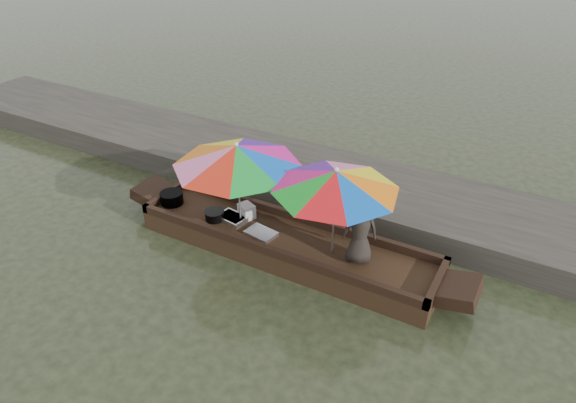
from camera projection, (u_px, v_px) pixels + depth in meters
The scene contains 11 objects.
water at pixel (285, 253), 8.88m from camera, with size 80.00×80.00×0.00m, color black.
dock at pixel (338, 186), 10.39m from camera, with size 22.00×2.20×0.50m, color #2D2B26.
boat_hull at pixel (285, 245), 8.79m from camera, with size 5.28×1.20×0.35m, color black.
cooking_pot at pixel (172, 198), 9.57m from camera, with size 0.42×0.42×0.22m, color black.
tray_crayfish at pixel (232, 218), 9.10m from camera, with size 0.51×0.35×0.09m, color silver.
tray_scallop at pixel (261, 233), 8.74m from camera, with size 0.51×0.35×0.06m, color silver.
charcoal_grill at pixel (215, 216), 9.12m from camera, with size 0.33×0.33×0.16m, color black.
supply_bag at pixel (247, 211), 9.15m from camera, with size 0.28×0.22×0.26m, color silver.
vendor at pixel (360, 231), 7.87m from camera, with size 0.55×0.36×1.11m, color #29241F.
umbrella_bow at pixel (238, 184), 8.67m from camera, with size 2.16×2.16×1.55m, color blue, non-canonical shape.
umbrella_stern at pixel (334, 212), 7.93m from camera, with size 1.97×1.97×1.55m, color orange, non-canonical shape.
Camera 1 is at (3.50, -6.17, 5.42)m, focal length 32.00 mm.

